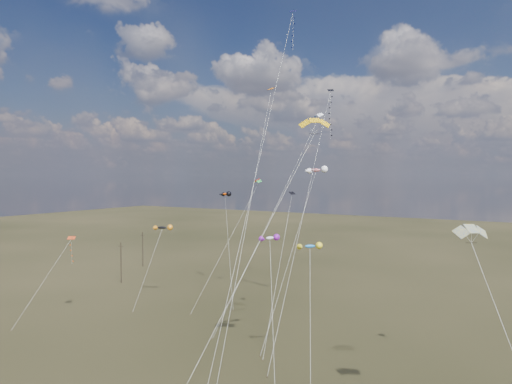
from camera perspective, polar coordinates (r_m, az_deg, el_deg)
The scene contains 16 objects.
utility_pole_near at distance 94.35m, azimuth -16.52°, elevation -8.42°, with size 1.40×0.20×8.00m.
utility_pole_far at distance 109.61m, azimuth -13.97°, elevation -6.92°, with size 1.40×0.20×8.00m.
diamond_black_high at distance 64.04m, azimuth 8.96°, elevation 8.38°, with size 1.29×19.82×33.21m.
diamond_navy_tall at distance 61.26m, azimuth 3.98°, elevation 17.14°, with size 3.62×24.82×43.03m.
diamond_black_mid at distance 59.53m, azimuth 3.57°, elevation -5.62°, with size 2.50×12.03×18.94m.
diamond_red_low at distance 71.68m, azimuth -22.32°, elevation -7.07°, with size 4.25×7.94×12.31m.
diamond_orange_center at distance 53.59m, azimuth 0.03°, elevation 2.75°, with size 5.37×20.31×32.68m.
parafoil_yellow at distance 42.86m, azimuth 7.29°, elevation 8.77°, with size 8.14×16.78×26.96m.
parafoil_blue_white at distance 78.37m, azimuth 7.67°, elevation 9.40°, with size 5.30×25.72×32.00m.
parafoil_striped at distance 38.36m, azimuth 25.38°, elevation -4.25°, with size 8.95×12.32×17.79m.
parafoil_tricolor at distance 76.91m, azimuth 0.13°, elevation 1.43°, with size 5.61×13.67×20.91m.
novelty_black_orange at distance 77.67m, azimuth -11.68°, elevation -4.41°, with size 3.31×8.05×12.97m.
novelty_orange_black at distance 84.04m, azimuth -3.89°, elevation -0.30°, with size 10.01×11.23×18.25m.
novelty_white_purple at distance 54.71m, azimuth 1.75°, elevation -5.84°, with size 6.19×9.56×14.10m.
novelty_redwhite_stripe at distance 70.25m, azimuth 7.45°, elevation 2.68°, with size 3.78×20.42×22.57m.
novelty_blue_yellow at distance 48.66m, azimuth 6.76°, elevation -6.83°, with size 4.59×8.58×14.10m.
Camera 1 is at (30.22, -32.89, 21.18)m, focal length 32.00 mm.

